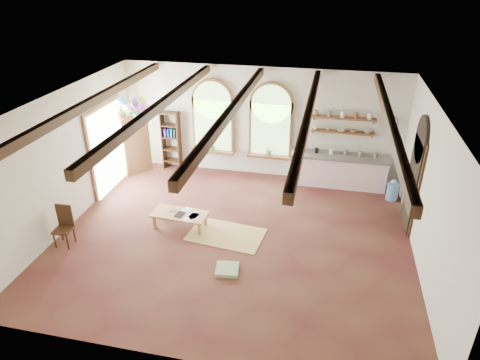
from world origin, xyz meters
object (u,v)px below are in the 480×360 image
(kitchen_counter, at_px, (338,170))
(side_chair, at_px, (65,234))
(coffee_table, at_px, (180,215))
(balloon_cluster, at_px, (133,107))

(kitchen_counter, bearing_deg, side_chair, -144.50)
(coffee_table, bearing_deg, balloon_cluster, 135.18)
(coffee_table, relative_size, balloon_cluster, 1.18)
(balloon_cluster, bearing_deg, side_chair, -100.08)
(side_chair, distance_m, balloon_cluster, 3.66)
(side_chair, bearing_deg, coffee_table, 28.20)
(side_chair, relative_size, balloon_cluster, 0.82)
(kitchen_counter, height_order, coffee_table, kitchen_counter)
(coffee_table, relative_size, side_chair, 1.43)
(coffee_table, distance_m, side_chair, 2.60)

